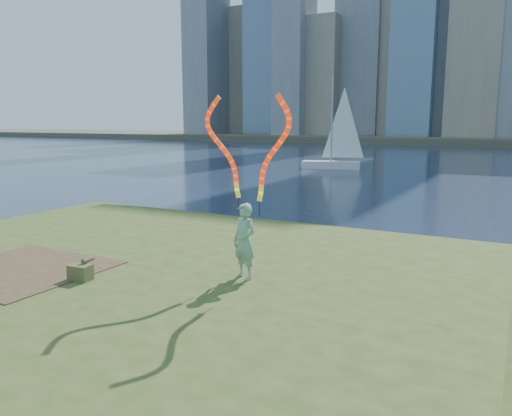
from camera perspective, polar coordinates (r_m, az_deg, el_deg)
The scene contains 7 objects.
ground at distance 12.66m, azimuth -6.97°, elevation -8.16°, with size 320.00×320.00×0.00m, color #18253D.
grassy_knoll at distance 10.86m, azimuth -14.09°, elevation -9.59°, with size 20.00×18.00×0.80m.
dirt_patch at distance 11.73m, azimuth -25.25°, elevation -6.37°, with size 3.20×3.00×0.02m, color #47331E.
far_shore at distance 105.09m, azimuth 24.64°, elevation 7.16°, with size 320.00×40.00×1.20m, color #484335.
woman_with_ribbons at distance 9.76m, azimuth -1.18°, elevation 0.03°, with size 1.91×0.67×3.92m.
canvas_bag at distance 10.53m, azimuth -19.38°, elevation -6.87°, with size 0.46×0.53×0.41m.
sailboat at distance 42.37m, azimuth 8.94°, elevation 6.24°, with size 5.10×2.68×7.68m.
Camera 1 is at (6.99, -9.80, 3.90)m, focal length 35.00 mm.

